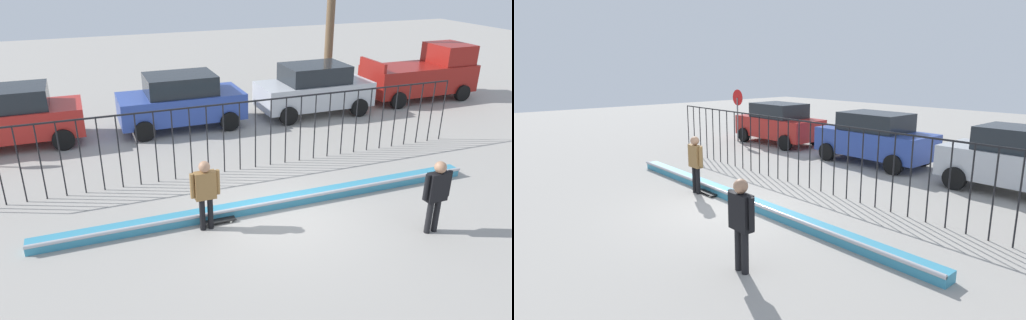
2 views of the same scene
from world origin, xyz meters
TOP-DOWN VIEW (x-y plane):
  - ground_plane at (0.00, 0.00)m, footprint 60.00×60.00m
  - bowl_coping_ledge at (0.00, 0.47)m, footprint 11.00×0.40m
  - perimeter_fence at (-0.00, 2.88)m, footprint 14.04×0.04m
  - skateboarder at (-1.75, 0.06)m, footprint 0.66×0.25m
  - skateboard at (-1.44, 0.21)m, footprint 0.80×0.20m
  - camera_operator at (2.85, -1.80)m, footprint 0.68×0.26m
  - parked_car_red at (-6.15, 7.21)m, footprint 4.30×2.12m
  - parked_car_blue at (-0.73, 7.10)m, footprint 4.30×2.12m
  - parked_car_silver at (4.37, 6.93)m, footprint 4.30×2.12m
  - pickup_truck at (9.65, 7.23)m, footprint 4.70×2.12m

SIDE VIEW (x-z plane):
  - ground_plane at x=0.00m, z-range 0.00..0.00m
  - skateboard at x=-1.44m, z-range 0.02..0.10m
  - bowl_coping_ledge at x=0.00m, z-range -0.01..0.25m
  - parked_car_red at x=-6.15m, z-range 0.02..1.92m
  - parked_car_blue at x=-0.73m, z-range 0.02..1.92m
  - parked_car_silver at x=4.37m, z-range 0.02..1.92m
  - skateboarder at x=-1.75m, z-range 0.16..1.81m
  - camera_operator at x=2.85m, z-range 0.17..1.86m
  - pickup_truck at x=9.65m, z-range -0.08..2.16m
  - perimeter_fence at x=0.00m, z-range 0.21..2.21m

